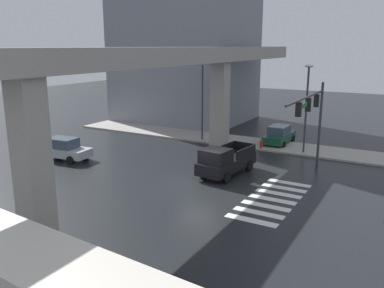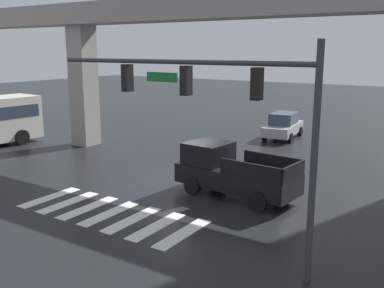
% 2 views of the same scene
% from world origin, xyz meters
% --- Properties ---
extents(ground_plane, '(120.00, 120.00, 0.00)m').
position_xyz_m(ground_plane, '(0.00, 0.00, 0.00)').
color(ground_plane, black).
extents(crosswalk_stripes, '(7.15, 2.80, 0.01)m').
position_xyz_m(crosswalk_stripes, '(-0.00, -4.94, 0.01)').
color(crosswalk_stripes, silver).
rests_on(crosswalk_stripes, ground).
extents(elevated_overpass, '(49.42, 1.99, 8.57)m').
position_xyz_m(elevated_overpass, '(0.00, 3.21, 7.22)').
color(elevated_overpass, '#9E9991').
rests_on(elevated_overpass, ground).
extents(sidewalk_east, '(4.00, 36.00, 0.15)m').
position_xyz_m(sidewalk_east, '(12.22, 2.00, 0.07)').
color(sidewalk_east, '#9E9991').
rests_on(sidewalk_east, ground).
extents(pickup_truck, '(5.27, 2.48, 2.08)m').
position_xyz_m(pickup_truck, '(2.72, -0.59, 0.99)').
color(pickup_truck, black).
rests_on(pickup_truck, ground).
extents(sedan_dark_green, '(4.32, 2.00, 1.72)m').
position_xyz_m(sedan_dark_green, '(13.26, -1.03, 0.85)').
color(sedan_dark_green, '#14472D').
rests_on(sedan_dark_green, ground).
extents(sedan_silver, '(2.30, 4.46, 1.72)m').
position_xyz_m(sedan_silver, '(0.05, 11.98, 0.85)').
color(sedan_silver, '#A8AAAF').
rests_on(sedan_silver, ground).
extents(traffic_signal_mast, '(8.69, 0.32, 6.20)m').
position_xyz_m(traffic_signal_mast, '(5.06, -5.67, 4.56)').
color(traffic_signal_mast, '#38383D').
rests_on(traffic_signal_mast, ground).
extents(street_lamp_near_corner, '(0.44, 0.70, 7.24)m').
position_xyz_m(street_lamp_near_corner, '(11.02, -3.83, 4.56)').
color(street_lamp_near_corner, '#38383D').
rests_on(street_lamp_near_corner, ground).
extents(street_lamp_mid_block, '(0.44, 0.70, 7.24)m').
position_xyz_m(street_lamp_mid_block, '(11.02, 5.64, 4.56)').
color(street_lamp_mid_block, '#38383D').
rests_on(street_lamp_mid_block, ground).
extents(fire_hydrant, '(0.24, 0.24, 0.85)m').
position_xyz_m(fire_hydrant, '(10.62, -0.33, 0.43)').
color(fire_hydrant, red).
rests_on(fire_hydrant, ground).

